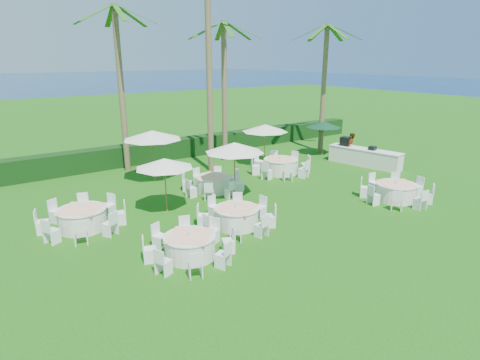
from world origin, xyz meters
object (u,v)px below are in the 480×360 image
at_px(banquet_table_e, 214,183).
at_px(umbrella_d, 265,128).
at_px(staff_person, 350,148).
at_px(buffet_table, 364,156).
at_px(banquet_table_d, 82,218).
at_px(umbrella_a, 164,163).
at_px(banquet_table_f, 281,166).
at_px(umbrella_b, 235,147).
at_px(banquet_table_a, 190,246).
at_px(umbrella_c, 152,135).
at_px(umbrella_green, 324,124).
at_px(banquet_table_b, 237,216).
at_px(banquet_table_c, 396,191).

distance_m(banquet_table_e, umbrella_d, 5.90).
bearing_deg(staff_person, buffet_table, 76.33).
bearing_deg(banquet_table_d, umbrella_a, -3.68).
height_order(banquet_table_f, umbrella_d, umbrella_d).
relative_size(umbrella_b, staff_person, 1.45).
relative_size(banquet_table_a, banquet_table_e, 0.97).
xyz_separation_m(banquet_table_d, umbrella_c, (4.73, 4.12, 2.00)).
bearing_deg(umbrella_c, umbrella_green, -4.99).
height_order(banquet_table_b, umbrella_green, umbrella_green).
bearing_deg(umbrella_green, banquet_table_d, -169.03).
height_order(banquet_table_c, banquet_table_d, banquet_table_d).
distance_m(banquet_table_a, buffet_table, 14.55).
distance_m(banquet_table_c, umbrella_green, 8.99).
height_order(banquet_table_b, umbrella_b, umbrella_b).
distance_m(banquet_table_b, umbrella_d, 9.39).
height_order(umbrella_b, staff_person, umbrella_b).
relative_size(umbrella_a, umbrella_c, 0.80).
bearing_deg(umbrella_a, banquet_table_f, 11.96).
xyz_separation_m(banquet_table_a, umbrella_b, (4.36, 3.78, 1.99)).
distance_m(banquet_table_e, umbrella_a, 3.61).
relative_size(banquet_table_d, umbrella_a, 1.32).
distance_m(umbrella_b, umbrella_green, 10.22).
distance_m(banquet_table_a, umbrella_d, 12.08).
xyz_separation_m(banquet_table_e, buffet_table, (9.83, -1.06, 0.15)).
distance_m(banquet_table_a, banquet_table_f, 10.49).
bearing_deg(umbrella_b, staff_person, 8.02).
bearing_deg(umbrella_d, umbrella_green, -2.40).
bearing_deg(banquet_table_d, banquet_table_c, -21.56).
relative_size(banquet_table_a, umbrella_a, 1.21).
height_order(umbrella_b, umbrella_green, umbrella_b).
relative_size(umbrella_c, umbrella_green, 1.32).
height_order(banquet_table_e, banquet_table_f, banquet_table_f).
distance_m(banquet_table_b, umbrella_a, 3.72).
distance_m(banquet_table_c, umbrella_b, 7.54).
bearing_deg(banquet_table_f, buffet_table, -16.92).
bearing_deg(umbrella_a, banquet_table_c, -27.35).
height_order(banquet_table_c, banquet_table_f, banquet_table_f).
bearing_deg(umbrella_green, banquet_table_e, -167.20).
relative_size(banquet_table_f, umbrella_c, 1.09).
height_order(umbrella_a, umbrella_green, umbrella_a).
xyz_separation_m(umbrella_a, umbrella_b, (3.24, -0.32, 0.30)).
relative_size(banquet_table_d, umbrella_c, 1.05).
bearing_deg(banquet_table_d, buffet_table, -0.56).
xyz_separation_m(banquet_table_e, staff_person, (9.71, -0.10, 0.52)).
xyz_separation_m(banquet_table_e, umbrella_c, (-1.60, 3.22, 2.03)).
bearing_deg(banquet_table_f, umbrella_b, -156.34).
height_order(umbrella_a, buffet_table, umbrella_a).
distance_m(banquet_table_e, umbrella_c, 4.13).
height_order(banquet_table_b, umbrella_c, umbrella_c).
bearing_deg(staff_person, banquet_table_b, -1.36).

